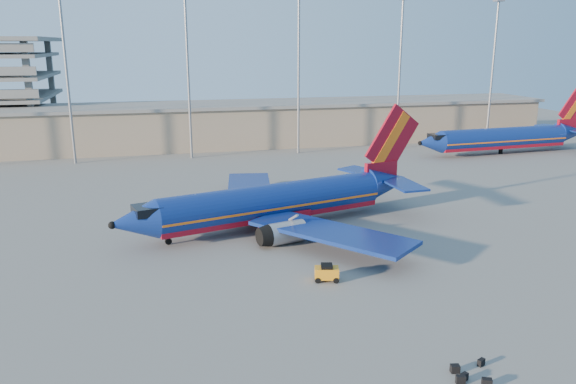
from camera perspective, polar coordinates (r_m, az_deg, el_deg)
The scene contains 7 objects.
ground at distance 60.11m, azimuth -1.74°, elevation -4.71°, with size 220.00×220.00×0.00m, color slate.
terminal_building at distance 116.56m, azimuth -2.85°, elevation 7.04°, with size 122.00×16.00×8.50m.
light_mast_row at distance 102.82m, azimuth -4.46°, elevation 13.38°, with size 101.60×1.60×28.65m.
aircraft_main at distance 63.32m, azimuth -0.88°, elevation -1.04°, with size 37.73×35.80×13.04m.
aircraft_second at distance 113.50m, azimuth 21.29°, elevation 5.15°, with size 38.16×14.83×12.92m.
baggage_tug at distance 49.57m, azimuth 3.95°, elevation -8.14°, with size 2.34×1.73×1.51m.
luggage_pile at distance 38.06m, azimuth 17.88°, elevation -17.42°, with size 3.21×2.85×0.55m.
Camera 1 is at (-11.55, -55.45, 20.12)m, focal length 35.00 mm.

